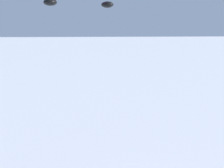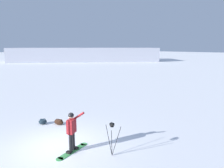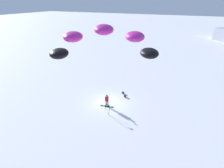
{
  "view_description": "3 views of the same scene",
  "coord_description": "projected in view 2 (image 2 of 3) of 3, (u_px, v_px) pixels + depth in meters",
  "views": [
    {
      "loc": [
        3.33,
        7.07,
        8.61
      ],
      "look_at": [
        2.63,
        -4.52,
        5.55
      ],
      "focal_mm": 36.81,
      "sensor_mm": 36.0,
      "label": 1
    },
    {
      "loc": [
        -4.6,
        -7.55,
        4.39
      ],
      "look_at": [
        1.61,
        -1.78,
        2.84
      ],
      "focal_mm": 33.47,
      "sensor_mm": 36.0,
      "label": 2
    },
    {
      "loc": [
        7.7,
        -15.78,
        12.07
      ],
      "look_at": [
        2.65,
        -4.56,
        5.59
      ],
      "focal_mm": 25.61,
      "sensor_mm": 36.0,
      "label": 3
    }
  ],
  "objects": [
    {
      "name": "snowboarder",
      "position": [
        72.0,
        128.0,
        8.64
      ],
      "size": [
        0.66,
        0.61,
        1.73
      ],
      "color": "black",
      "rests_on": "ground_plane"
    },
    {
      "name": "gear_bag_large",
      "position": [
        59.0,
        122.0,
        11.77
      ],
      "size": [
        0.5,
        0.64,
        0.31
      ],
      "color": "black",
      "rests_on": "ground_plane"
    },
    {
      "name": "ground_plane",
      "position": [
        57.0,
        147.0,
        9.16
      ],
      "size": [
        300.0,
        300.0,
        0.0
      ],
      "primitive_type": "plane",
      "color": "white"
    },
    {
      "name": "distant_ridge",
      "position": [
        85.0,
        54.0,
        61.24
      ],
      "size": [
        38.51,
        35.85,
        3.86
      ],
      "color": "#A7AAB8",
      "rests_on": "ground_plane"
    },
    {
      "name": "camera_tripod",
      "position": [
        112.0,
        133.0,
        8.32
      ],
      "size": [
        0.58,
        0.63,
        1.39
      ],
      "color": "#262628",
      "rests_on": "ground_plane"
    },
    {
      "name": "gear_bag_small",
      "position": [
        43.0,
        122.0,
        11.87
      ],
      "size": [
        0.6,
        0.58,
        0.29
      ],
      "color": "#192833",
      "rests_on": "ground_plane"
    },
    {
      "name": "snowboard",
      "position": [
        73.0,
        151.0,
        8.81
      ],
      "size": [
        1.76,
        0.58,
        0.1
      ],
      "color": "#3F994C",
      "rests_on": "ground_plane"
    }
  ]
}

